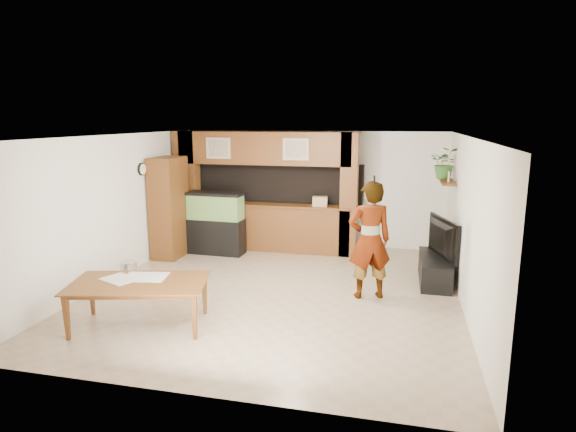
% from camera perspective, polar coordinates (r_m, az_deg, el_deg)
% --- Properties ---
extents(floor, '(6.50, 6.50, 0.00)m').
position_cam_1_polar(floor, '(8.29, -1.44, -8.83)').
color(floor, tan).
rests_on(floor, ground).
extents(ceiling, '(6.50, 6.50, 0.00)m').
position_cam_1_polar(ceiling, '(7.78, -1.54, 9.44)').
color(ceiling, white).
rests_on(ceiling, wall_back).
extents(wall_back, '(6.00, 0.00, 6.00)m').
position_cam_1_polar(wall_back, '(11.06, 2.77, 3.29)').
color(wall_back, white).
rests_on(wall_back, floor).
extents(wall_left, '(0.00, 6.50, 6.50)m').
position_cam_1_polar(wall_left, '(9.15, -19.99, 0.87)').
color(wall_left, white).
rests_on(wall_left, floor).
extents(wall_right, '(0.00, 6.50, 6.50)m').
position_cam_1_polar(wall_right, '(7.75, 20.51, -1.00)').
color(wall_right, white).
rests_on(wall_right, floor).
extents(partition, '(4.20, 0.99, 2.60)m').
position_cam_1_polar(partition, '(10.68, -2.85, 3.06)').
color(partition, brown).
rests_on(partition, floor).
extents(wall_clock, '(0.05, 0.25, 0.25)m').
position_cam_1_polar(wall_clock, '(9.89, -16.91, 5.33)').
color(wall_clock, black).
rests_on(wall_clock, wall_left).
extents(wall_shelf, '(0.25, 0.90, 0.04)m').
position_cam_1_polar(wall_shelf, '(9.58, 18.37, 3.85)').
color(wall_shelf, brown).
rests_on(wall_shelf, wall_right).
extents(pantry_cabinet, '(0.52, 0.86, 2.10)m').
position_cam_1_polar(pantry_cabinet, '(10.34, -13.91, 0.98)').
color(pantry_cabinet, brown).
rests_on(pantry_cabinet, floor).
extents(trash_can, '(0.28, 0.28, 0.51)m').
position_cam_1_polar(trash_can, '(8.65, -18.33, -6.76)').
color(trash_can, '#B2B2B7').
rests_on(trash_can, floor).
extents(aquarium, '(1.21, 0.45, 1.34)m').
position_cam_1_polar(aquarium, '(10.45, -8.54, -0.91)').
color(aquarium, black).
rests_on(aquarium, floor).
extents(tv_stand, '(0.51, 1.39, 0.46)m').
position_cam_1_polar(tv_stand, '(9.02, 16.98, -6.07)').
color(tv_stand, black).
rests_on(tv_stand, floor).
extents(television, '(0.52, 1.20, 0.70)m').
position_cam_1_polar(television, '(8.87, 17.20, -2.49)').
color(television, black).
rests_on(television, tv_stand).
extents(photo_frame, '(0.05, 0.15, 0.20)m').
position_cam_1_polar(photo_frame, '(9.38, 18.51, 4.44)').
color(photo_frame, tan).
rests_on(photo_frame, wall_shelf).
extents(potted_plant, '(0.61, 0.55, 0.62)m').
position_cam_1_polar(potted_plant, '(9.86, 18.16, 5.99)').
color(potted_plant, '#316327').
rests_on(potted_plant, wall_shelf).
extents(person, '(0.81, 0.67, 1.92)m').
position_cam_1_polar(person, '(7.83, 9.64, -2.84)').
color(person, '#977853').
rests_on(person, floor).
extents(microphone, '(0.03, 0.09, 0.15)m').
position_cam_1_polar(microphone, '(7.49, 10.20, 4.24)').
color(microphone, black).
rests_on(microphone, person).
extents(dining_table, '(2.05, 1.45, 0.65)m').
position_cam_1_polar(dining_table, '(7.12, -17.22, -10.07)').
color(dining_table, brown).
rests_on(dining_table, floor).
extents(newspaper_a, '(0.61, 0.54, 0.01)m').
position_cam_1_polar(newspaper_a, '(7.23, -19.30, -7.06)').
color(newspaper_a, silver).
rests_on(newspaper_a, dining_table).
extents(newspaper_b, '(0.67, 0.54, 0.01)m').
position_cam_1_polar(newspaper_b, '(7.21, -16.56, -6.94)').
color(newspaper_b, silver).
rests_on(newspaper_b, dining_table).
extents(counter_box, '(0.33, 0.24, 0.21)m').
position_cam_1_polar(counter_box, '(10.25, 3.82, 1.73)').
color(counter_box, tan).
rests_on(counter_box, partition).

